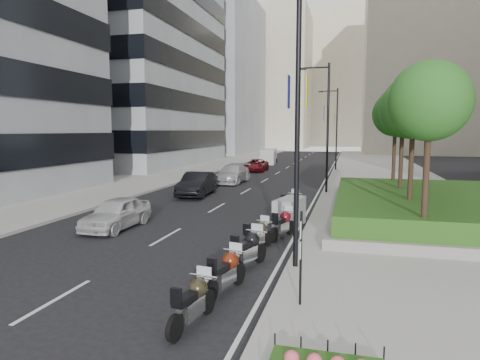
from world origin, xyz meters
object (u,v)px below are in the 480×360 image
(lamp_post_2, at_px, (335,125))
(motorcycle_6, at_px, (290,205))
(car_d, at_px, (256,165))
(motorcycle_0, at_px, (193,302))
(motorcycle_3, at_px, (257,236))
(motorcycle_4, at_px, (283,224))
(motorcycle_5, at_px, (289,213))
(lamp_post_1, at_px, (326,121))
(motorcycle_1, at_px, (226,272))
(car_c, at_px, (232,174))
(motorcycle_2, at_px, (248,250))
(parking_sign, at_px, (301,253))
(lamp_post_0, at_px, (293,110))
(delivery_van, at_px, (268,157))
(car_a, at_px, (116,213))
(car_b, at_px, (197,184))

(lamp_post_2, relative_size, motorcycle_6, 3.94)
(lamp_post_2, height_order, car_d, lamp_post_2)
(motorcycle_0, bearing_deg, motorcycle_3, 7.74)
(motorcycle_0, distance_m, motorcycle_4, 8.51)
(motorcycle_5, bearing_deg, motorcycle_3, -176.61)
(lamp_post_1, distance_m, motorcycle_1, 19.92)
(lamp_post_1, bearing_deg, car_c, 150.28)
(motorcycle_2, height_order, car_c, car_c)
(car_d, bearing_deg, motorcycle_0, -81.15)
(parking_sign, height_order, car_d, parking_sign)
(motorcycle_1, xyz_separation_m, motorcycle_2, (0.09, 2.18, 0.04))
(lamp_post_1, bearing_deg, motorcycle_4, -93.87)
(lamp_post_2, xyz_separation_m, motorcycle_4, (-0.88, -30.97, -4.49))
(lamp_post_0, distance_m, delivery_van, 43.82)
(car_a, bearing_deg, car_b, 90.77)
(car_b, bearing_deg, motorcycle_5, -50.25)
(motorcycle_3, distance_m, car_d, 31.05)
(motorcycle_3, relative_size, motorcycle_4, 0.95)
(parking_sign, bearing_deg, lamp_post_0, 102.33)
(car_d, relative_size, delivery_van, 0.99)
(motorcycle_0, height_order, delivery_van, delivery_van)
(motorcycle_6, bearing_deg, lamp_post_0, -154.93)
(parking_sign, xyz_separation_m, motorcycle_5, (-1.56, 9.16, -0.79))
(car_d, bearing_deg, car_c, -89.92)
(delivery_van, bearing_deg, parking_sign, -82.99)
(lamp_post_2, bearing_deg, car_b, -111.57)
(lamp_post_0, xyz_separation_m, motorcycle_1, (-1.43, -2.36, -4.48))
(motorcycle_4, xyz_separation_m, car_d, (-7.38, 28.22, 0.08))
(motorcycle_0, xyz_separation_m, motorcycle_2, (0.25, 4.27, 0.06))
(lamp_post_0, bearing_deg, motorcycle_5, 98.36)
(motorcycle_6, relative_size, car_c, 0.43)
(lamp_post_2, relative_size, motorcycle_0, 4.28)
(motorcycle_5, distance_m, car_a, 7.89)
(lamp_post_0, xyz_separation_m, motorcycle_2, (-1.34, -0.18, -4.45))
(motorcycle_2, distance_m, car_d, 33.17)
(motorcycle_1, height_order, motorcycle_5, motorcycle_5)
(motorcycle_2, relative_size, car_b, 0.46)
(parking_sign, bearing_deg, car_a, 143.10)
(lamp_post_2, bearing_deg, lamp_post_0, -90.00)
(motorcycle_5, height_order, car_b, car_b)
(motorcycle_3, bearing_deg, car_b, 49.82)
(motorcycle_1, height_order, motorcycle_6, motorcycle_6)
(lamp_post_0, bearing_deg, motorcycle_6, 97.97)
(car_c, relative_size, delivery_van, 1.10)
(motorcycle_5, bearing_deg, motorcycle_2, -172.43)
(motorcycle_3, distance_m, car_c, 20.64)
(motorcycle_1, relative_size, motorcycle_5, 0.93)
(motorcycle_1, bearing_deg, car_b, 35.65)
(motorcycle_1, distance_m, motorcycle_4, 6.41)
(motorcycle_3, bearing_deg, lamp_post_2, 17.69)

